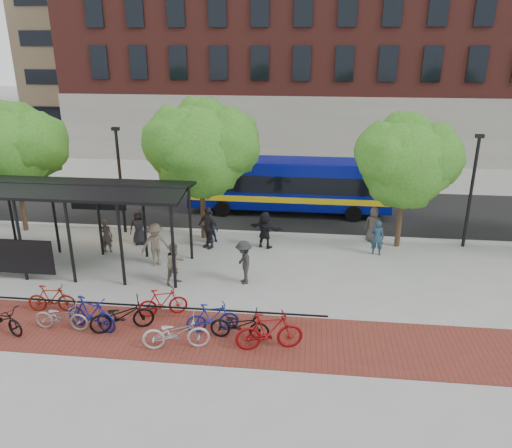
# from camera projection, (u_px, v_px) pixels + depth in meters

# --- Properties ---
(ground) EXTENTS (160.00, 160.00, 0.00)m
(ground) POSITION_uv_depth(u_px,v_px,m) (259.00, 270.00, 20.42)
(ground) COLOR #9E9E99
(ground) RESTS_ON ground
(asphalt_street) EXTENTS (160.00, 8.00, 0.01)m
(asphalt_street) POSITION_uv_depth(u_px,v_px,m) (274.00, 209.00, 27.87)
(asphalt_street) COLOR black
(asphalt_street) RESTS_ON ground
(curb) EXTENTS (160.00, 0.25, 0.12)m
(curb) POSITION_uv_depth(u_px,v_px,m) (268.00, 234.00, 24.12)
(curb) COLOR #B7B7B2
(curb) RESTS_ON ground
(brick_strip) EXTENTS (24.00, 3.00, 0.01)m
(brick_strip) POSITION_uv_depth(u_px,v_px,m) (180.00, 335.00, 15.97)
(brick_strip) COLOR maroon
(brick_strip) RESTS_ON ground
(bike_rack_rail) EXTENTS (12.00, 0.05, 0.95)m
(bike_rack_rail) POSITION_uv_depth(u_px,v_px,m) (150.00, 318.00, 16.95)
(bike_rack_rail) COLOR black
(bike_rack_rail) RESTS_ON ground
(building_brick) EXTENTS (55.00, 14.00, 20.00)m
(building_brick) POSITION_uv_depth(u_px,v_px,m) (417.00, 25.00, 40.11)
(building_brick) COLOR maroon
(building_brick) RESTS_ON ground
(bus_shelter) EXTENTS (10.60, 3.07, 3.60)m
(bus_shelter) POSITION_uv_depth(u_px,v_px,m) (54.00, 197.00, 19.79)
(bus_shelter) COLOR black
(bus_shelter) RESTS_ON ground
(tree_a) EXTENTS (4.90, 4.00, 6.18)m
(tree_a) POSITION_uv_depth(u_px,v_px,m) (14.00, 145.00, 23.33)
(tree_a) COLOR #382619
(tree_a) RESTS_ON ground
(tree_b) EXTENTS (5.15, 4.20, 6.47)m
(tree_b) POSITION_uv_depth(u_px,v_px,m) (203.00, 145.00, 22.30)
(tree_b) COLOR #382619
(tree_b) RESTS_ON ground
(tree_c) EXTENTS (4.66, 3.80, 5.92)m
(tree_c) POSITION_uv_depth(u_px,v_px,m) (408.00, 159.00, 21.49)
(tree_c) COLOR #382619
(tree_c) RESTS_ON ground
(lamp_post_left) EXTENTS (0.35, 0.20, 5.12)m
(lamp_post_left) POSITION_uv_depth(u_px,v_px,m) (120.00, 178.00, 23.56)
(lamp_post_left) COLOR black
(lamp_post_left) RESTS_ON ground
(lamp_post_right) EXTENTS (0.35, 0.20, 5.12)m
(lamp_post_right) POSITION_uv_depth(u_px,v_px,m) (472.00, 188.00, 21.86)
(lamp_post_right) COLOR black
(lamp_post_right) RESTS_ON ground
(bus) EXTENTS (10.74, 2.62, 2.90)m
(bus) POSITION_uv_depth(u_px,v_px,m) (289.00, 183.00, 26.79)
(bus) COLOR #06107F
(bus) RESTS_ON ground
(bike_0) EXTENTS (1.91, 1.23, 0.95)m
(bike_0) POSITION_uv_depth(u_px,v_px,m) (2.00, 319.00, 15.98)
(bike_0) COLOR black
(bike_0) RESTS_ON ground
(bike_1) EXTENTS (1.69, 0.63, 1.00)m
(bike_1) POSITION_uv_depth(u_px,v_px,m) (52.00, 298.00, 17.18)
(bike_1) COLOR maroon
(bike_1) RESTS_ON ground
(bike_2) EXTENTS (1.79, 0.63, 0.94)m
(bike_2) POSITION_uv_depth(u_px,v_px,m) (61.00, 316.00, 16.12)
(bike_2) COLOR gray
(bike_2) RESTS_ON ground
(bike_3) EXTENTS (1.99, 1.05, 1.15)m
(bike_3) POSITION_uv_depth(u_px,v_px,m) (91.00, 314.00, 16.08)
(bike_3) COLOR navy
(bike_3) RESTS_ON ground
(bike_4) EXTENTS (2.16, 1.48, 1.07)m
(bike_4) POSITION_uv_depth(u_px,v_px,m) (122.00, 315.00, 16.04)
(bike_4) COLOR black
(bike_4) RESTS_ON ground
(bike_5) EXTENTS (1.74, 1.06, 1.01)m
(bike_5) POSITION_uv_depth(u_px,v_px,m) (163.00, 302.00, 16.93)
(bike_5) COLOR #9E0E0E
(bike_5) RESTS_ON ground
(bike_6) EXTENTS (2.15, 1.11, 1.08)m
(bike_6) POSITION_uv_depth(u_px,v_px,m) (176.00, 333.00, 15.10)
(bike_6) COLOR #AFAFB2
(bike_6) RESTS_ON ground
(bike_7) EXTENTS (1.77, 0.91, 1.02)m
(bike_7) POSITION_uv_depth(u_px,v_px,m) (213.00, 318.00, 15.98)
(bike_7) COLOR navy
(bike_7) RESTS_ON ground
(bike_8) EXTENTS (1.91, 0.73, 0.99)m
(bike_8) POSITION_uv_depth(u_px,v_px,m) (240.00, 325.00, 15.61)
(bike_8) COLOR black
(bike_8) RESTS_ON ground
(bike_9) EXTENTS (2.15, 1.03, 1.24)m
(bike_9) POSITION_uv_depth(u_px,v_px,m) (269.00, 331.00, 15.02)
(bike_9) COLOR maroon
(bike_9) RESTS_ON ground
(pedestrian_0) EXTENTS (0.94, 0.75, 1.67)m
(pedestrian_0) POSITION_uv_depth(u_px,v_px,m) (139.00, 227.00, 22.80)
(pedestrian_0) COLOR black
(pedestrian_0) RESTS_ON ground
(pedestrian_1) EXTENTS (0.57, 0.39, 1.53)m
(pedestrian_1) POSITION_uv_depth(u_px,v_px,m) (106.00, 236.00, 21.96)
(pedestrian_1) COLOR #433935
(pedestrian_1) RESTS_ON ground
(pedestrian_2) EXTENTS (0.95, 0.93, 1.54)m
(pedestrian_2) POSITION_uv_depth(u_px,v_px,m) (209.00, 227.00, 23.01)
(pedestrian_2) COLOR #1C2843
(pedestrian_2) RESTS_ON ground
(pedestrian_3) EXTENTS (1.37, 1.11, 1.84)m
(pedestrian_3) POSITION_uv_depth(u_px,v_px,m) (155.00, 245.00, 20.61)
(pedestrian_3) COLOR brown
(pedestrian_3) RESTS_ON ground
(pedestrian_4) EXTENTS (1.21, 1.01, 1.94)m
(pedestrian_4) POSITION_uv_depth(u_px,v_px,m) (208.00, 227.00, 22.37)
(pedestrian_4) COLOR #252525
(pedestrian_4) RESTS_ON ground
(pedestrian_5) EXTENTS (1.66, 1.00, 1.70)m
(pedestrian_5) POSITION_uv_depth(u_px,v_px,m) (265.00, 230.00, 22.41)
(pedestrian_5) COLOR black
(pedestrian_5) RESTS_ON ground
(pedestrian_6) EXTENTS (0.86, 0.62, 1.65)m
(pedestrian_6) POSITION_uv_depth(u_px,v_px,m) (373.00, 224.00, 23.15)
(pedestrian_6) COLOR #453A37
(pedestrian_6) RESTS_ON ground
(pedestrian_7) EXTENTS (0.63, 0.46, 1.60)m
(pedestrian_7) POSITION_uv_depth(u_px,v_px,m) (377.00, 237.00, 21.69)
(pedestrian_7) COLOR #213A4F
(pedestrian_7) RESTS_ON ground
(pedestrian_8) EXTENTS (1.00, 1.03, 1.68)m
(pedestrian_8) POSITION_uv_depth(u_px,v_px,m) (175.00, 264.00, 19.05)
(pedestrian_8) COLOR brown
(pedestrian_8) RESTS_ON ground
(pedestrian_9) EXTENTS (0.99, 1.27, 1.73)m
(pedestrian_9) POSITION_uv_depth(u_px,v_px,m) (244.00, 262.00, 19.09)
(pedestrian_9) COLOR #262626
(pedestrian_9) RESTS_ON ground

